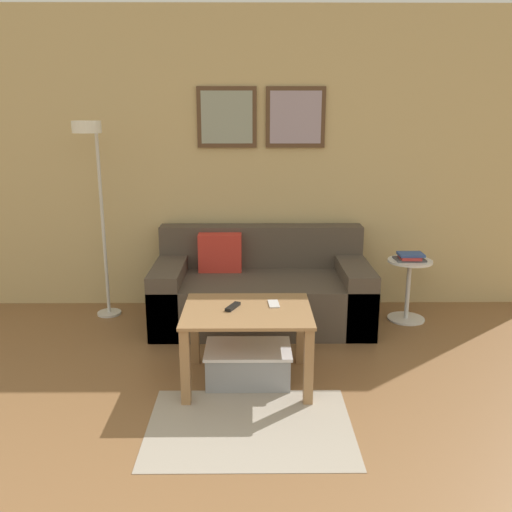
{
  "coord_description": "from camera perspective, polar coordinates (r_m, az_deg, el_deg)",
  "views": [
    {
      "loc": [
        0.08,
        -1.05,
        1.69
      ],
      "look_at": [
        0.1,
        2.12,
        0.85
      ],
      "focal_mm": 38.0,
      "sensor_mm": 36.0,
      "label": 1
    }
  ],
  "objects": [
    {
      "name": "floor_lamp",
      "position": [
        4.46,
        -16.77,
        8.44
      ],
      "size": [
        0.22,
        0.46,
        1.64
      ],
      "color": "silver",
      "rests_on": "ground_plane"
    },
    {
      "name": "cell_phone",
      "position": [
        3.5,
        1.87,
        -5.05
      ],
      "size": [
        0.08,
        0.14,
        0.01
      ],
      "primitive_type": "cube",
      "rotation": [
        0.0,
        0.0,
        0.07
      ],
      "color": "silver",
      "rests_on": "coffee_table"
    },
    {
      "name": "book_stack",
      "position": [
        4.62,
        15.91,
        -0.09
      ],
      "size": [
        0.25,
        0.19,
        0.06
      ],
      "color": "#4C4C51",
      "rests_on": "side_table"
    },
    {
      "name": "wall_back",
      "position": [
        4.76,
        -1.37,
        9.87
      ],
      "size": [
        5.6,
        0.09,
        2.55
      ],
      "color": "tan",
      "rests_on": "ground_plane"
    },
    {
      "name": "side_table",
      "position": [
        4.68,
        15.74,
        -2.86
      ],
      "size": [
        0.36,
        0.36,
        0.52
      ],
      "color": "white",
      "rests_on": "ground_plane"
    },
    {
      "name": "remote_control",
      "position": [
        3.43,
        -2.45,
        -5.34
      ],
      "size": [
        0.1,
        0.15,
        0.02
      ],
      "primitive_type": "cube",
      "rotation": [
        0.0,
        0.0,
        -0.42
      ],
      "color": "black",
      "rests_on": "coffee_table"
    },
    {
      "name": "couch",
      "position": [
        4.51,
        0.52,
        -3.61
      ],
      "size": [
        1.74,
        0.89,
        0.75
      ],
      "color": "#4C4238",
      "rests_on": "ground_plane"
    },
    {
      "name": "area_rug",
      "position": [
        3.15,
        -0.66,
        -17.51
      ],
      "size": [
        1.14,
        0.81,
        0.01
      ],
      "primitive_type": "cube",
      "color": "#A39989",
      "rests_on": "ground_plane"
    },
    {
      "name": "storage_bin",
      "position": [
        3.57,
        -0.84,
        -11.3
      ],
      "size": [
        0.55,
        0.36,
        0.23
      ],
      "color": "gray",
      "rests_on": "ground_plane"
    },
    {
      "name": "coffee_table",
      "position": [
        3.45,
        -0.93,
        -7.23
      ],
      "size": [
        0.81,
        0.63,
        0.5
      ],
      "color": "#997047",
      "rests_on": "ground_plane"
    }
  ]
}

